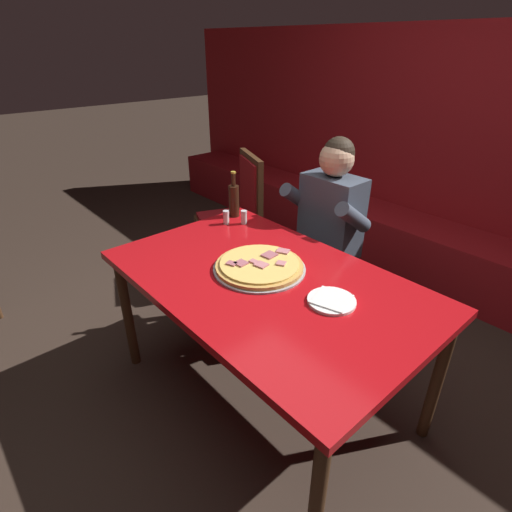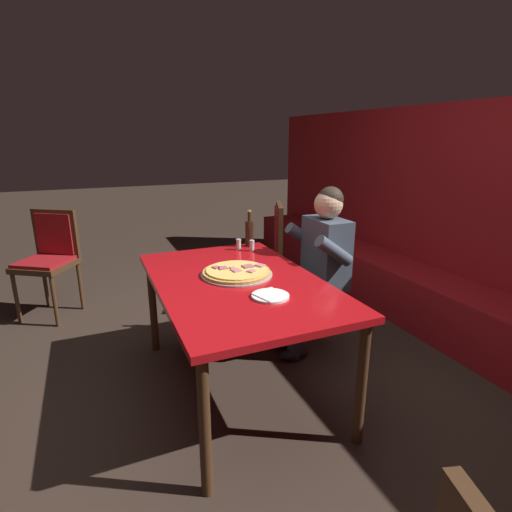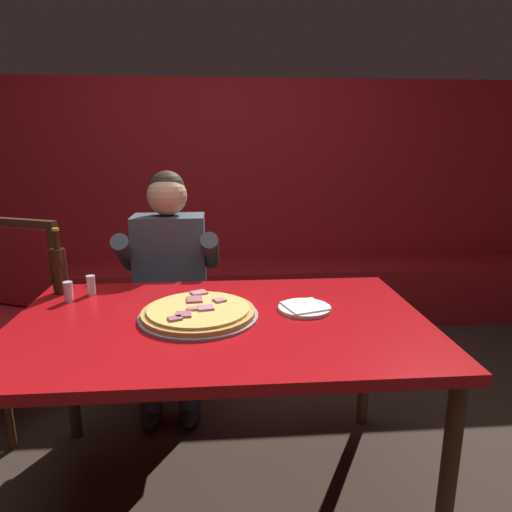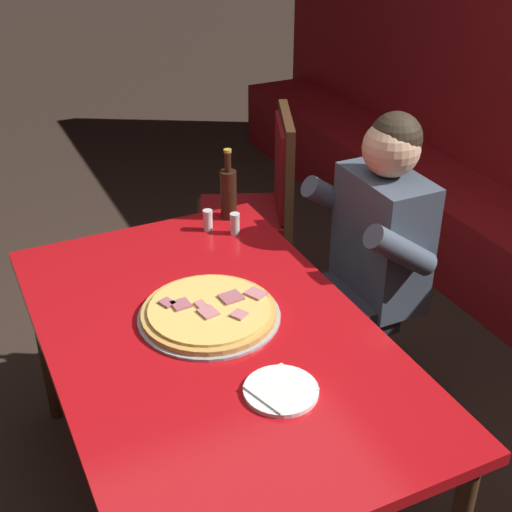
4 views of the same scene
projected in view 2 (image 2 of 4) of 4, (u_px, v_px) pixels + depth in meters
The scene contains 12 objects.
ground_plane at pixel (239, 387), 2.69m from camera, with size 24.00×24.00×0.00m, color #33261E.
booth_wall_panel at pixel (489, 223), 3.23m from camera, with size 6.80×0.16×1.90m, color maroon.
booth_bench at pixel (448, 311), 3.31m from camera, with size 6.46×0.48×0.46m, color maroon.
main_dining_table at pixel (237, 290), 2.49m from camera, with size 1.57×0.97×0.77m.
pizza at pixel (237, 272), 2.54m from camera, with size 0.46×0.46×0.05m.
plate_white_paper at pixel (270, 296), 2.19m from camera, with size 0.21×0.21×0.02m.
beer_bottle at pixel (249, 233), 3.19m from camera, with size 0.07×0.07×0.29m.
shaker_parmesan at pixel (239, 245), 3.10m from camera, with size 0.04×0.04×0.09m.
shaker_red_pepper_flakes at pixel (252, 246), 3.07m from camera, with size 0.04×0.04×0.09m.
diner_seated_blue_shirt at pixel (316, 263), 2.99m from camera, with size 0.53×0.53×1.27m.
dining_chair_near_right at pixel (266, 250), 3.71m from camera, with size 0.58×0.58×1.04m.
dining_chair_side_aisle at pixel (50, 254), 3.67m from camera, with size 0.61×0.61×0.98m.
Camera 2 is at (2.18, -0.79, 1.62)m, focal length 28.00 mm.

